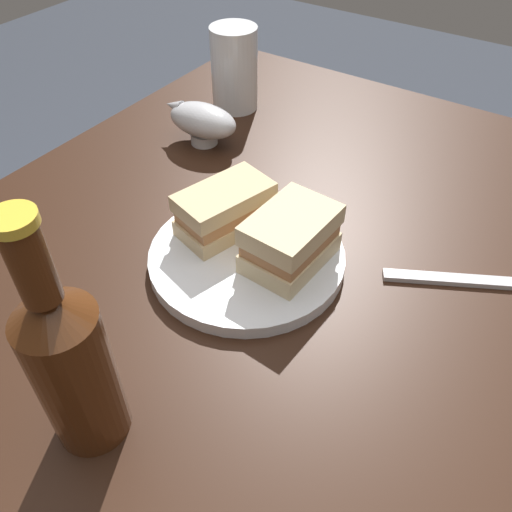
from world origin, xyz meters
The scene contains 11 objects.
dining_table centered at (0.00, 0.00, 0.37)m, with size 1.17×0.91×0.74m, color black.
plate centered at (-0.02, -0.04, 0.75)m, with size 0.24×0.24×0.02m, color white.
sandwich_half_left centered at (-0.04, 0.01, 0.80)m, with size 0.12×0.08×0.07m.
sandwich_half_right centered at (-0.05, -0.09, 0.79)m, with size 0.13×0.10×0.06m.
potato_wedge_front centered at (-0.09, -0.05, 0.77)m, with size 0.04×0.02×0.02m, color #B77F33.
potato_wedge_middle centered at (-0.05, -0.02, 0.77)m, with size 0.05×0.02×0.02m, color gold.
potato_wedge_back centered at (-0.07, -0.07, 0.77)m, with size 0.04×0.02×0.02m, color gold.
pint_glass centered at (-0.35, -0.29, 0.81)m, with size 0.08×0.08×0.14m.
gravy_boat centered at (-0.22, -0.26, 0.78)m, with size 0.07×0.13×0.07m.
cider_bottle centered at (0.24, -0.04, 0.84)m, with size 0.07×0.07×0.25m.
fork centered at (-0.13, 0.19, 0.75)m, with size 0.18×0.02×0.01m, color silver.
Camera 1 is at (0.37, 0.23, 1.20)m, focal length 36.90 mm.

